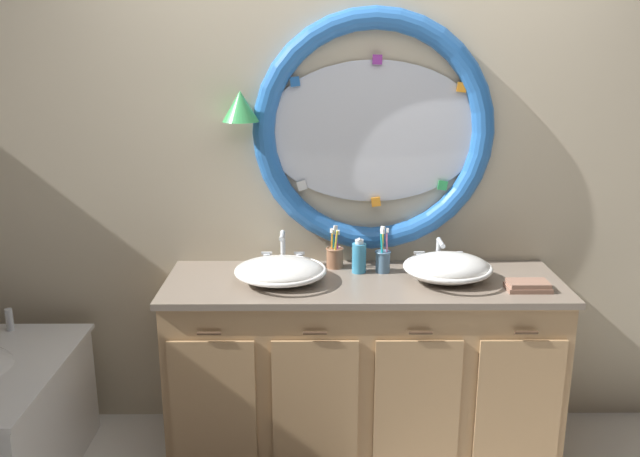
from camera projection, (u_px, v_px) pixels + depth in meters
name	position (u px, v px, depth m)	size (l,w,h in m)	color
back_wall_assembly	(355.00, 168.00, 3.24)	(6.40, 0.26, 2.60)	beige
vanity_counter	(362.00, 365.00, 3.17)	(1.82, 0.61, 0.86)	tan
sink_basin_left	(281.00, 271.00, 3.02)	(0.42, 0.42, 0.11)	white
sink_basin_right	(448.00, 268.00, 3.02)	(0.40, 0.40, 0.13)	white
faucet_set_left	(283.00, 252.00, 3.23)	(0.21, 0.14, 0.18)	silver
faucet_set_right	(439.00, 255.00, 3.24)	(0.24, 0.13, 0.14)	silver
toothbrush_holder_left	(335.00, 256.00, 3.22)	(0.09, 0.09, 0.22)	#996647
toothbrush_holder_right	(383.00, 260.00, 3.15)	(0.08, 0.08, 0.22)	slate
soap_dispenser	(359.00, 257.00, 3.14)	(0.07, 0.07, 0.17)	#388EBC
folded_hand_towel	(528.00, 286.00, 2.93)	(0.19, 0.11, 0.04)	#936B56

